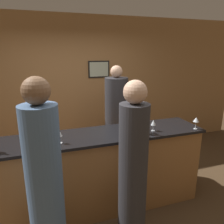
# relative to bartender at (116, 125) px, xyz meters

# --- Properties ---
(ground_plane) EXTENTS (14.00, 14.00, 0.00)m
(ground_plane) POSITION_rel_bartender_xyz_m (-0.56, -0.87, -0.87)
(ground_plane) COLOR #4C3823
(back_wall) EXTENTS (8.00, 0.08, 2.80)m
(back_wall) POSITION_rel_bartender_xyz_m (-0.56, 1.04, 0.53)
(back_wall) COLOR #A37547
(back_wall) RESTS_ON ground_plane
(bar_counter) EXTENTS (2.84, 0.63, 1.09)m
(bar_counter) POSITION_rel_bartender_xyz_m (-0.56, -0.87, -0.33)
(bar_counter) COLOR #996638
(bar_counter) RESTS_ON ground_plane
(bartender) EXTENTS (0.39, 0.39, 1.89)m
(bartender) POSITION_rel_bartender_xyz_m (0.00, 0.00, 0.00)
(bartender) COLOR #2D2D33
(bartender) RESTS_ON ground_plane
(guest_0) EXTENTS (0.32, 0.32, 1.93)m
(guest_0) POSITION_rel_bartender_xyz_m (-1.24, -1.60, 0.04)
(guest_0) COLOR #4C6B93
(guest_0) RESTS_ON ground_plane
(guest_1) EXTENTS (0.30, 0.30, 1.86)m
(guest_1) POSITION_rel_bartender_xyz_m (-0.38, -1.57, 0.01)
(guest_1) COLOR #2D2D33
(guest_1) RESTS_ON ground_plane
(wine_bottle_1) EXTENTS (0.07, 0.07, 0.32)m
(wine_bottle_1) POSITION_rel_bartender_xyz_m (-0.04, -1.01, 0.34)
(wine_bottle_1) COLOR black
(wine_bottle_1) RESTS_ON bar_counter
(wine_glass_0) EXTENTS (0.08, 0.08, 0.18)m
(wine_glass_0) POSITION_rel_bartender_xyz_m (0.05, -1.03, 0.35)
(wine_glass_0) COLOR silver
(wine_glass_0) RESTS_ON bar_counter
(wine_glass_1) EXTENTS (0.06, 0.06, 0.15)m
(wine_glass_1) POSITION_rel_bartender_xyz_m (-1.04, -1.00, 0.33)
(wine_glass_1) COLOR silver
(wine_glass_1) RESTS_ON bar_counter
(wine_glass_2) EXTENTS (0.07, 0.07, 0.15)m
(wine_glass_2) POSITION_rel_bartender_xyz_m (0.17, -0.98, 0.32)
(wine_glass_2) COLOR silver
(wine_glass_2) RESTS_ON bar_counter
(wine_glass_3) EXTENTS (0.08, 0.08, 0.16)m
(wine_glass_3) POSITION_rel_bartender_xyz_m (-1.23, -1.13, 0.34)
(wine_glass_3) COLOR silver
(wine_glass_3) RESTS_ON bar_counter
(wine_glass_4) EXTENTS (0.08, 0.08, 0.15)m
(wine_glass_4) POSITION_rel_bartender_xyz_m (-0.08, -1.12, 0.32)
(wine_glass_4) COLOR silver
(wine_glass_4) RESTS_ON bar_counter
(wine_glass_5) EXTENTS (0.08, 0.08, 0.17)m
(wine_glass_5) POSITION_rel_bartender_xyz_m (0.75, -1.10, 0.34)
(wine_glass_5) COLOR silver
(wine_glass_5) RESTS_ON bar_counter
(wine_glass_6) EXTENTS (0.06, 0.06, 0.18)m
(wine_glass_6) POSITION_rel_bartender_xyz_m (-1.22, -0.92, 0.35)
(wine_glass_6) COLOR silver
(wine_glass_6) RESTS_ON bar_counter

